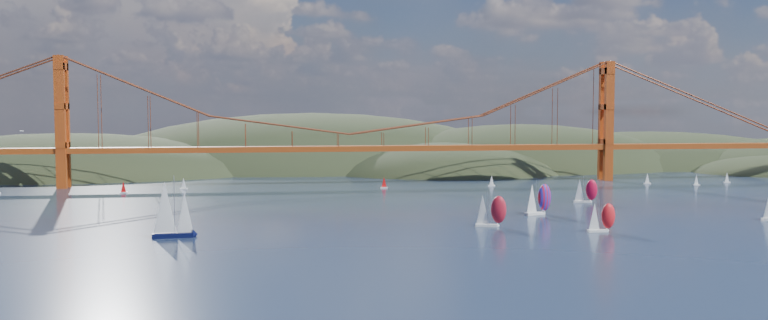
% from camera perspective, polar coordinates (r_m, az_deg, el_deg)
% --- Properties ---
extents(ground, '(1200.00, 1200.00, 0.00)m').
position_cam_1_polar(ground, '(155.36, 4.45, -8.15)').
color(ground, black).
rests_on(ground, ground).
extents(headlands, '(725.00, 225.00, 96.00)m').
position_cam_1_polar(headlands, '(435.96, 1.86, -2.13)').
color(headlands, black).
rests_on(headlands, ground).
extents(bridge, '(552.00, 12.00, 55.00)m').
position_cam_1_polar(bridge, '(329.68, -2.98, 3.76)').
color(bridge, '#943C11').
rests_on(bridge, ground).
extents(sloop_navy, '(10.32, 6.06, 15.77)m').
position_cam_1_polar(sloop_navy, '(196.80, -15.94, -3.71)').
color(sloop_navy, black).
rests_on(sloop_navy, ground).
extents(racer_0, '(8.73, 5.07, 9.79)m').
position_cam_1_polar(racer_0, '(209.63, 8.09, -3.80)').
color(racer_0, white).
rests_on(racer_0, ground).
extents(racer_1, '(7.47, 2.99, 8.64)m').
position_cam_1_polar(racer_1, '(206.74, 16.21, -4.17)').
color(racer_1, white).
rests_on(racer_1, ground).
extents(racer_3, '(8.27, 4.49, 9.27)m').
position_cam_1_polar(racer_3, '(271.08, 15.08, -2.24)').
color(racer_3, white).
rests_on(racer_3, ground).
extents(racer_rwb, '(9.61, 5.96, 10.75)m').
position_cam_1_polar(racer_rwb, '(236.33, 11.65, -2.88)').
color(racer_rwb, white).
rests_on(racer_rwb, ground).
extents(distant_boat_2, '(3.00, 2.00, 4.70)m').
position_cam_1_polar(distant_boat_2, '(309.62, -19.24, -1.96)').
color(distant_boat_2, silver).
rests_on(distant_boat_2, ground).
extents(distant_boat_3, '(3.00, 2.00, 4.70)m').
position_cam_1_polar(distant_boat_3, '(317.82, -15.02, -1.74)').
color(distant_boat_3, silver).
rests_on(distant_boat_3, ground).
extents(distant_boat_4, '(3.00, 2.00, 4.70)m').
position_cam_1_polar(distant_boat_4, '(350.13, 19.43, -1.33)').
color(distant_boat_4, silver).
rests_on(distant_boat_4, ground).
extents(distant_boat_5, '(3.00, 2.00, 4.70)m').
position_cam_1_polar(distant_boat_5, '(350.35, 22.70, -1.41)').
color(distant_boat_5, silver).
rests_on(distant_boat_5, ground).
extents(distant_boat_6, '(3.00, 2.00, 4.70)m').
position_cam_1_polar(distant_boat_6, '(368.70, 24.67, -1.22)').
color(distant_boat_6, silver).
rests_on(distant_boat_6, ground).
extents(distant_boat_8, '(3.00, 2.00, 4.70)m').
position_cam_1_polar(distant_boat_8, '(323.03, 8.20, -1.57)').
color(distant_boat_8, silver).
rests_on(distant_boat_8, ground).
extents(distant_boat_9, '(3.00, 2.00, 4.70)m').
position_cam_1_polar(distant_boat_9, '(311.60, 0.01, -1.72)').
color(distant_boat_9, silver).
rests_on(distant_boat_9, ground).
extents(gull, '(0.90, 0.25, 0.17)m').
position_cam_1_polar(gull, '(178.66, -25.90, 1.99)').
color(gull, white).
rests_on(gull, ground).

